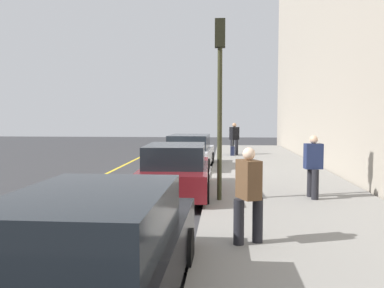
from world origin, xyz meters
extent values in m
plane|color=#333335|center=(0.00, 0.00, 0.00)|extent=(56.00, 56.00, 0.00)
cube|color=gray|center=(0.00, -3.30, 0.07)|extent=(28.00, 4.60, 0.15)
cube|color=gold|center=(0.00, 3.20, 0.00)|extent=(28.00, 0.14, 0.01)
cube|color=white|center=(-1.52, -0.70, 0.11)|extent=(4.41, 0.56, 0.22)
cylinder|color=black|center=(-10.22, 0.75, 0.32)|extent=(0.64, 0.22, 0.64)
cylinder|color=black|center=(-10.23, -0.93, 0.32)|extent=(0.64, 0.22, 0.64)
cube|color=black|center=(-11.71, -0.08, 0.59)|extent=(4.80, 1.83, 0.64)
cube|color=black|center=(-11.95, -0.08, 1.21)|extent=(2.50, 1.62, 0.60)
cylinder|color=black|center=(-3.30, 0.76, 0.32)|extent=(0.65, 0.24, 0.64)
cylinder|color=black|center=(-3.24, -0.92, 0.32)|extent=(0.65, 0.24, 0.64)
cylinder|color=black|center=(-6.14, 0.66, 0.32)|extent=(0.65, 0.24, 0.64)
cylinder|color=black|center=(-6.08, -1.02, 0.32)|extent=(0.65, 0.24, 0.64)
cube|color=maroon|center=(-4.69, -0.13, 0.59)|extent=(4.65, 1.96, 0.64)
cube|color=black|center=(-4.92, -0.14, 1.21)|extent=(2.44, 1.68, 0.60)
cylinder|color=black|center=(2.62, 0.76, 0.32)|extent=(0.65, 0.24, 0.64)
cylinder|color=black|center=(2.57, -0.91, 0.32)|extent=(0.65, 0.24, 0.64)
cylinder|color=black|center=(-0.17, 0.86, 0.32)|extent=(0.65, 0.24, 0.64)
cylinder|color=black|center=(-0.22, -0.82, 0.32)|extent=(0.65, 0.24, 0.64)
cube|color=#B7BABF|center=(1.20, -0.03, 0.59)|extent=(4.55, 1.95, 0.64)
cube|color=black|center=(0.97, -0.02, 1.21)|extent=(2.39, 1.68, 0.60)
cylinder|color=black|center=(-9.24, -2.07, 0.53)|extent=(0.18, 0.18, 0.77)
cylinder|color=black|center=(-9.39, -1.75, 0.53)|extent=(0.18, 0.18, 0.77)
cube|color=brown|center=(-9.32, -1.91, 1.24)|extent=(0.52, 0.44, 0.65)
sphere|color=beige|center=(-9.32, -1.91, 1.68)|extent=(0.21, 0.21, 0.21)
cylinder|color=black|center=(-5.18, -3.81, 0.54)|extent=(0.18, 0.18, 0.78)
cylinder|color=black|center=(-5.54, -3.85, 0.54)|extent=(0.18, 0.18, 0.78)
cube|color=#1E284C|center=(-5.36, -3.83, 1.26)|extent=(0.33, 0.48, 0.66)
sphere|color=#D8AD8C|center=(-5.36, -3.83, 1.70)|extent=(0.22, 0.22, 0.22)
cylinder|color=black|center=(6.45, -2.19, 0.57)|extent=(0.20, 0.20, 0.84)
cylinder|color=black|center=(6.76, -1.95, 0.57)|extent=(0.20, 0.20, 0.84)
cube|color=black|center=(6.61, -2.07, 1.34)|extent=(0.53, 0.57, 0.71)
sphere|color=tan|center=(6.61, -2.07, 1.81)|extent=(0.23, 0.23, 0.23)
cylinder|color=#2D2D19|center=(-5.77, -1.38, 2.09)|extent=(0.12, 0.12, 3.88)
cube|color=black|center=(-5.77, -1.38, 4.38)|extent=(0.26, 0.26, 0.70)
sphere|color=red|center=(-5.62, -1.38, 4.59)|extent=(0.14, 0.14, 0.14)
sphere|color=orange|center=(-5.62, -1.38, 4.37)|extent=(0.14, 0.14, 0.14)
sphere|color=green|center=(-5.62, -1.38, 4.15)|extent=(0.14, 0.14, 0.14)
cube|color=#191E38|center=(6.08, -1.96, 0.40)|extent=(0.34, 0.22, 0.49)
cylinder|color=#4C4C4C|center=(6.08, -1.96, 0.82)|extent=(0.03, 0.03, 0.36)
camera|label=1|loc=(-16.09, -1.49, 2.30)|focal=37.80mm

